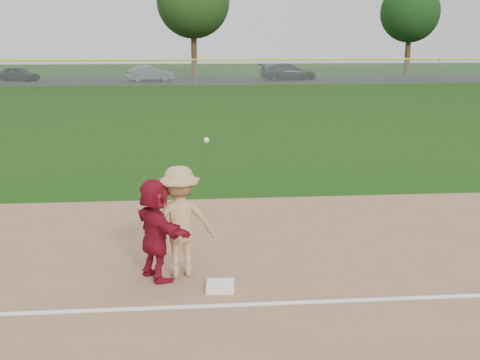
{
  "coord_description": "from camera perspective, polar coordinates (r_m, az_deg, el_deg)",
  "views": [
    {
      "loc": [
        -0.92,
        -8.66,
        3.73
      ],
      "look_at": [
        0.0,
        1.5,
        1.3
      ],
      "focal_mm": 45.0,
      "sensor_mm": 36.0,
      "label": 1
    }
  ],
  "objects": [
    {
      "name": "first_base_play",
      "position": [
        9.5,
        -5.73,
        -3.94
      ],
      "size": [
        1.26,
        0.88,
        2.23
      ],
      "color": "#ACACAF",
      "rests_on": "infield_dirt"
    },
    {
      "name": "outfield_fence",
      "position": [
        48.7,
        -4.16,
        11.26
      ],
      "size": [
        110.0,
        0.12,
        110.0
      ],
      "color": "#999EA0",
      "rests_on": "ground"
    },
    {
      "name": "first_base",
      "position": [
        9.21,
        -1.88,
        -10.03
      ],
      "size": [
        0.45,
        0.45,
        0.09
      ],
      "primitive_type": "cube",
      "rotation": [
        0.0,
        0.0,
        -0.09
      ],
      "color": "white",
      "rests_on": "infield_dirt"
    },
    {
      "name": "ground",
      "position": [
        9.47,
        0.83,
        -9.79
      ],
      "size": [
        160.0,
        160.0,
        0.0
      ],
      "primitive_type": "plane",
      "color": "#173C0B",
      "rests_on": "ground"
    },
    {
      "name": "foul_line",
      "position": [
        8.74,
        1.38,
        -11.69
      ],
      "size": [
        60.0,
        0.1,
        0.01
      ],
      "primitive_type": "cube",
      "color": "white",
      "rests_on": "infield_dirt"
    },
    {
      "name": "car_right",
      "position": [
        54.66,
        4.57,
        10.21
      ],
      "size": [
        5.18,
        2.38,
        1.47
      ],
      "primitive_type": "imported",
      "rotation": [
        0.0,
        0.0,
        1.64
      ],
      "color": "black",
      "rests_on": "parking_asphalt"
    },
    {
      "name": "parking_asphalt",
      "position": [
        54.8,
        -4.25,
        9.45
      ],
      "size": [
        120.0,
        10.0,
        0.01
      ],
      "primitive_type": "cube",
      "color": "black",
      "rests_on": "ground"
    },
    {
      "name": "car_left",
      "position": [
        56.55,
        -20.24,
        9.44
      ],
      "size": [
        3.96,
        2.82,
        1.25
      ],
      "primitive_type": "imported",
      "rotation": [
        0.0,
        0.0,
        1.16
      ],
      "color": "black",
      "rests_on": "parking_asphalt"
    },
    {
      "name": "car_mid",
      "position": [
        53.67,
        -8.53,
        9.97
      ],
      "size": [
        4.22,
        2.31,
        1.32
      ],
      "primitive_type": "imported",
      "rotation": [
        0.0,
        0.0,
        1.81
      ],
      "color": "#55585D",
      "rests_on": "parking_asphalt"
    },
    {
      "name": "base_runner",
      "position": [
        9.43,
        -8.01,
        -4.64
      ],
      "size": [
        1.15,
        1.54,
        1.62
      ],
      "primitive_type": "imported",
      "rotation": [
        0.0,
        0.0,
        2.08
      ],
      "color": "maroon",
      "rests_on": "infield_dirt"
    },
    {
      "name": "tree_3",
      "position": [
        65.64,
        15.83,
        15.02
      ],
      "size": [
        6.0,
        6.0,
        9.19
      ],
      "color": "#3B2915",
      "rests_on": "ground"
    },
    {
      "name": "tree_2",
      "position": [
        60.26,
        -4.46,
        16.51
      ],
      "size": [
        7.0,
        7.0,
        10.58
      ],
      "color": "#3D2716",
      "rests_on": "ground"
    }
  ]
}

